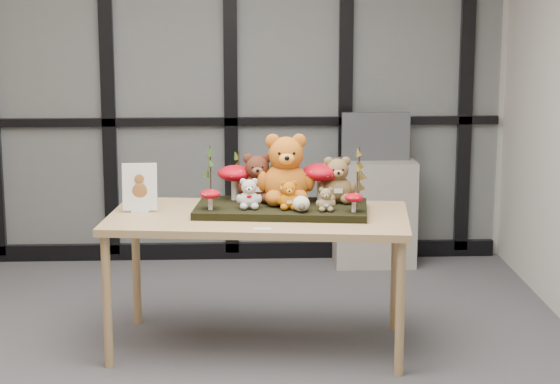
{
  "coord_description": "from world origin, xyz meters",
  "views": [
    {
      "loc": [
        0.48,
        -4.99,
        2.06
      ],
      "look_at": [
        0.72,
        0.5,
        0.92
      ],
      "focal_mm": 65.0,
      "sensor_mm": 36.0,
      "label": 1
    }
  ],
  "objects_px": {
    "bear_small_yellow": "(289,193)",
    "monitor": "(376,136)",
    "plush_cream_hedgehog": "(301,203)",
    "diorama_tray": "(281,209)",
    "bear_white_bow": "(249,192)",
    "mushroom_back_right": "(321,181)",
    "sign_holder": "(140,190)",
    "mushroom_front_left": "(210,198)",
    "mushroom_back_left": "(235,181)",
    "bear_beige_small": "(326,198)",
    "display_table": "(258,226)",
    "bear_pooh_yellow": "(286,165)",
    "bear_tan_back": "(337,177)",
    "bear_brown_medium": "(257,175)",
    "cabinet": "(375,213)",
    "mushroom_front_right": "(354,202)"
  },
  "relations": [
    {
      "from": "diorama_tray",
      "to": "mushroom_front_left",
      "type": "distance_m",
      "value": 0.42
    },
    {
      "from": "display_table",
      "to": "mushroom_back_left",
      "type": "bearing_deg",
      "value": 127.6
    },
    {
      "from": "bear_pooh_yellow",
      "to": "mushroom_back_right",
      "type": "relative_size",
      "value": 1.8
    },
    {
      "from": "bear_pooh_yellow",
      "to": "mushroom_back_left",
      "type": "distance_m",
      "value": 0.32
    },
    {
      "from": "plush_cream_hedgehog",
      "to": "sign_holder",
      "type": "height_order",
      "value": "sign_holder"
    },
    {
      "from": "bear_beige_small",
      "to": "cabinet",
      "type": "xyz_separation_m",
      "value": [
        0.53,
        1.82,
        -0.51
      ]
    },
    {
      "from": "mushroom_front_right",
      "to": "cabinet",
      "type": "relative_size",
      "value": 0.15
    },
    {
      "from": "bear_beige_small",
      "to": "sign_holder",
      "type": "bearing_deg",
      "value": 175.86
    },
    {
      "from": "bear_small_yellow",
      "to": "monitor",
      "type": "xyz_separation_m",
      "value": [
        0.73,
        1.79,
        0.05
      ]
    },
    {
      "from": "bear_pooh_yellow",
      "to": "bear_brown_medium",
      "type": "relative_size",
      "value": 1.44
    },
    {
      "from": "mushroom_back_left",
      "to": "cabinet",
      "type": "bearing_deg",
      "value": 55.65
    },
    {
      "from": "bear_small_yellow",
      "to": "mushroom_back_right",
      "type": "relative_size",
      "value": 0.73
    },
    {
      "from": "bear_small_yellow",
      "to": "monitor",
      "type": "distance_m",
      "value": 1.93
    },
    {
      "from": "plush_cream_hedgehog",
      "to": "mushroom_back_left",
      "type": "bearing_deg",
      "value": 144.43
    },
    {
      "from": "mushroom_back_right",
      "to": "monitor",
      "type": "bearing_deg",
      "value": 71.49
    },
    {
      "from": "display_table",
      "to": "mushroom_back_right",
      "type": "xyz_separation_m",
      "value": [
        0.37,
        0.14,
        0.23
      ]
    },
    {
      "from": "bear_white_bow",
      "to": "bear_beige_small",
      "type": "xyz_separation_m",
      "value": [
        0.42,
        -0.08,
        -0.02
      ]
    },
    {
      "from": "diorama_tray",
      "to": "plush_cream_hedgehog",
      "type": "distance_m",
      "value": 0.2
    },
    {
      "from": "mushroom_back_left",
      "to": "mushroom_front_left",
      "type": "height_order",
      "value": "mushroom_back_left"
    },
    {
      "from": "bear_tan_back",
      "to": "mushroom_back_left",
      "type": "bearing_deg",
      "value": 178.18
    },
    {
      "from": "bear_small_yellow",
      "to": "mushroom_front_left",
      "type": "distance_m",
      "value": 0.44
    },
    {
      "from": "bear_small_yellow",
      "to": "bear_brown_medium",
      "type": "bearing_deg",
      "value": 134.62
    },
    {
      "from": "diorama_tray",
      "to": "mushroom_front_left",
      "type": "xyz_separation_m",
      "value": [
        -0.4,
        -0.09,
        0.08
      ]
    },
    {
      "from": "bear_beige_small",
      "to": "bear_small_yellow",
      "type": "bearing_deg",
      "value": 171.66
    },
    {
      "from": "diorama_tray",
      "to": "bear_small_yellow",
      "type": "relative_size",
      "value": 5.44
    },
    {
      "from": "plush_cream_hedgehog",
      "to": "monitor",
      "type": "xyz_separation_m",
      "value": [
        0.67,
        1.85,
        0.09
      ]
    },
    {
      "from": "mushroom_back_right",
      "to": "mushroom_front_left",
      "type": "height_order",
      "value": "mushroom_back_right"
    },
    {
      "from": "bear_small_yellow",
      "to": "mushroom_back_left",
      "type": "relative_size",
      "value": 0.8
    },
    {
      "from": "bear_small_yellow",
      "to": "bear_pooh_yellow",
      "type": "bearing_deg",
      "value": 99.63
    },
    {
      "from": "mushroom_back_left",
      "to": "monitor",
      "type": "relative_size",
      "value": 0.45
    },
    {
      "from": "display_table",
      "to": "bear_pooh_yellow",
      "type": "relative_size",
      "value": 4.03
    },
    {
      "from": "mushroom_back_right",
      "to": "mushroom_front_left",
      "type": "relative_size",
      "value": 1.95
    },
    {
      "from": "bear_white_bow",
      "to": "mushroom_front_left",
      "type": "height_order",
      "value": "bear_white_bow"
    },
    {
      "from": "bear_pooh_yellow",
      "to": "bear_brown_medium",
      "type": "height_order",
      "value": "bear_pooh_yellow"
    },
    {
      "from": "bear_small_yellow",
      "to": "mushroom_front_left",
      "type": "bearing_deg",
      "value": -173.9
    },
    {
      "from": "bear_tan_back",
      "to": "plush_cream_hedgehog",
      "type": "xyz_separation_m",
      "value": [
        -0.22,
        -0.24,
        -0.1
      ]
    },
    {
      "from": "bear_tan_back",
      "to": "mushroom_front_left",
      "type": "bearing_deg",
      "value": -159.94
    },
    {
      "from": "bear_beige_small",
      "to": "cabinet",
      "type": "bearing_deg",
      "value": 80.69
    },
    {
      "from": "bear_brown_medium",
      "to": "bear_beige_small",
      "type": "bearing_deg",
      "value": -29.63
    },
    {
      "from": "diorama_tray",
      "to": "bear_white_bow",
      "type": "height_order",
      "value": "bear_white_bow"
    },
    {
      "from": "display_table",
      "to": "bear_tan_back",
      "type": "relative_size",
      "value": 6.11
    },
    {
      "from": "mushroom_back_right",
      "to": "display_table",
      "type": "bearing_deg",
      "value": -158.65
    },
    {
      "from": "sign_holder",
      "to": "monitor",
      "type": "height_order",
      "value": "monitor"
    },
    {
      "from": "display_table",
      "to": "mushroom_front_left",
      "type": "distance_m",
      "value": 0.32
    },
    {
      "from": "bear_small_yellow",
      "to": "bear_beige_small",
      "type": "relative_size",
      "value": 1.23
    },
    {
      "from": "bear_brown_medium",
      "to": "cabinet",
      "type": "distance_m",
      "value": 1.89
    },
    {
      "from": "bear_small_yellow",
      "to": "bear_beige_small",
      "type": "bearing_deg",
      "value": -8.34
    },
    {
      "from": "bear_pooh_yellow",
      "to": "monitor",
      "type": "bearing_deg",
      "value": 72.33
    },
    {
      "from": "plush_cream_hedgehog",
      "to": "mushroom_back_left",
      "type": "xyz_separation_m",
      "value": [
        -0.36,
        0.33,
        0.06
      ]
    },
    {
      "from": "bear_beige_small",
      "to": "bear_white_bow",
      "type": "bearing_deg",
      "value": 175.67
    }
  ]
}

